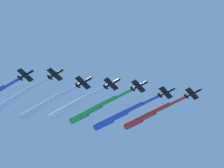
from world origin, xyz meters
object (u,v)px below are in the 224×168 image
object	(u,v)px
jet_starboard_mid	(43,105)
jet_port_mid	(71,106)
jet_port_outer	(16,98)
jet_starboard_inner	(94,109)
jet_port_inner	(119,116)
jet_lead	(148,115)

from	to	relation	value
jet_starboard_mid	jet_port_mid	bearing A→B (deg)	136.32
jet_starboard_mid	jet_port_outer	xyz separation A→B (m)	(9.65, -8.75, 2.76)
jet_starboard_inner	jet_port_outer	size ratio (longest dim) A/B	1.04
jet_port_mid	jet_port_outer	xyz separation A→B (m)	(19.44, -18.10, 1.18)
jet_port_inner	jet_port_outer	size ratio (longest dim) A/B	1.06
jet_starboard_inner	jet_port_mid	size ratio (longest dim) A/B	1.08
jet_starboard_inner	jet_port_outer	xyz separation A→B (m)	(28.84, -24.38, 0.15)
jet_port_inner	jet_starboard_inner	distance (m)	12.71
jet_starboard_inner	jet_starboard_mid	size ratio (longest dim) A/B	1.05
jet_port_inner	jet_port_mid	world-z (taller)	jet_port_mid
jet_port_outer	jet_lead	bearing A→B (deg)	139.01
jet_lead	jet_starboard_inner	xyz separation A→B (m)	(20.10, -18.15, 0.04)
jet_port_mid	jet_starboard_mid	size ratio (longest dim) A/B	0.97
jet_port_inner	jet_port_mid	xyz separation A→B (m)	(19.19, -14.20, 0.73)
jet_lead	jet_starboard_inner	size ratio (longest dim) A/B	0.96
jet_port_mid	jet_starboard_mid	distance (m)	13.62
jet_lead	jet_port_mid	distance (m)	38.32
jet_starboard_inner	jet_port_outer	bearing A→B (deg)	-40.21
jet_starboard_mid	jet_starboard_inner	bearing A→B (deg)	140.85
jet_lead	jet_starboard_inner	bearing A→B (deg)	-42.08
jet_port_outer	jet_starboard_mid	bearing A→B (deg)	137.79
jet_port_mid	jet_port_outer	distance (m)	26.58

